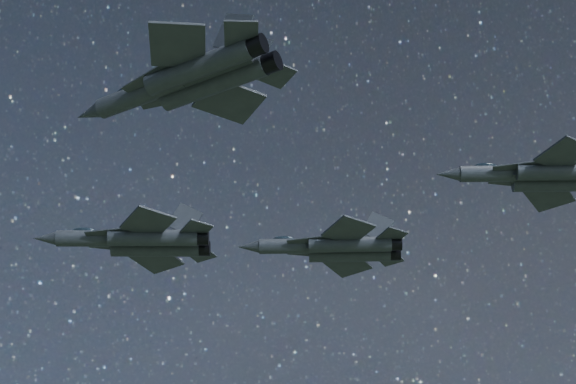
% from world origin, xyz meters
% --- Properties ---
extents(jet_lead, '(18.32, 12.23, 4.64)m').
position_xyz_m(jet_lead, '(-14.57, 7.47, 151.38)').
color(jet_lead, '#2D3238').
extents(jet_left, '(16.58, 11.15, 4.18)m').
position_xyz_m(jet_left, '(4.27, 12.18, 149.58)').
color(jet_left, '#2D3238').
extents(jet_right, '(19.43, 13.47, 4.88)m').
position_xyz_m(jet_right, '(-0.01, -12.96, 151.72)').
color(jet_right, '#2D3238').
extents(jet_slot, '(15.75, 10.57, 3.98)m').
position_xyz_m(jet_slot, '(24.71, 4.97, 148.60)').
color(jet_slot, '#2D3238').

